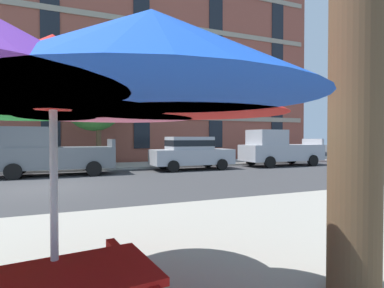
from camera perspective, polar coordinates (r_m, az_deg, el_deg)
ground_plane at (r=11.75m, az=-26.41°, el=-7.40°), size 120.00×120.00×0.00m
sidewalk_far at (r=18.49m, az=-24.96°, el=-4.11°), size 56.00×3.60×0.12m
apartment_building at (r=27.74m, az=-24.37°, el=17.55°), size 39.38×12.08×19.20m
pickup_gray at (r=15.33m, az=-24.88°, el=-1.55°), size 5.10×2.12×2.20m
sedan_silver at (r=16.55m, az=-0.20°, el=-1.52°), size 4.40×1.98×1.78m
pickup_silver_midblock at (r=19.49m, az=15.78°, el=-0.93°), size 5.10×2.12×2.20m
sedan_red at (r=25.02m, az=29.80°, el=-0.77°), size 4.40×1.98×1.78m
street_tree_middle at (r=18.39m, az=-17.05°, el=8.06°), size 3.88×3.45×5.76m
patio_umbrella at (r=2.64m, az=-24.45°, el=11.36°), size 4.01×3.72×2.52m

